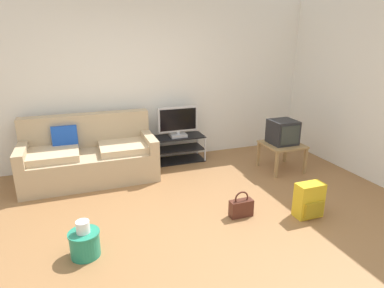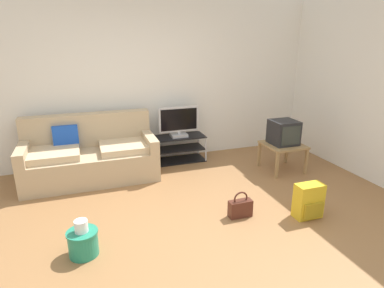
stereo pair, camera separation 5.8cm
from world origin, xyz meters
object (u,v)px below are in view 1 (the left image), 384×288
object	(u,v)px
couch	(89,157)
tv_stand	(178,149)
crt_tv	(283,132)
side_table	(282,147)
flat_tv	(178,122)
handbag	(241,207)
backpack	(309,200)
cleaning_bucket	(85,242)

from	to	relation	value
couch	tv_stand	distance (m)	1.49
tv_stand	crt_tv	distance (m)	1.77
side_table	flat_tv	bearing A→B (deg)	147.75
couch	side_table	bearing A→B (deg)	-13.47
handbag	couch	bearing A→B (deg)	132.12
crt_tv	backpack	bearing A→B (deg)	-111.45
tv_stand	crt_tv	world-z (taller)	crt_tv
side_table	handbag	bearing A→B (deg)	-139.88
side_table	crt_tv	world-z (taller)	crt_tv
couch	side_table	xyz separation A→B (m)	(2.92, -0.70, 0.04)
tv_stand	flat_tv	size ratio (longest dim) A/B	1.31
side_table	backpack	size ratio (longest dim) A/B	1.39
tv_stand	cleaning_bucket	world-z (taller)	tv_stand
flat_tv	backpack	size ratio (longest dim) A/B	1.62
tv_stand	handbag	xyz separation A→B (m)	(0.15, -2.03, -0.11)
couch	handbag	xyz separation A→B (m)	(1.62, -1.79, -0.22)
tv_stand	flat_tv	world-z (taller)	flat_tv
flat_tv	cleaning_bucket	size ratio (longest dim) A/B	1.79
backpack	handbag	world-z (taller)	backpack
flat_tv	crt_tv	world-z (taller)	flat_tv
backpack	cleaning_bucket	xyz separation A→B (m)	(-2.55, 0.12, -0.05)
side_table	handbag	distance (m)	1.72
flat_tv	tv_stand	bearing A→B (deg)	90.00
crt_tv	backpack	xyz separation A→B (m)	(-0.54, -1.38, -0.42)
handbag	cleaning_bucket	distance (m)	1.80
handbag	backpack	bearing A→B (deg)	-19.41
tv_stand	cleaning_bucket	xyz separation A→B (m)	(-1.63, -2.18, -0.07)
couch	cleaning_bucket	distance (m)	1.96
flat_tv	backpack	world-z (taller)	flat_tv
crt_tv	cleaning_bucket	bearing A→B (deg)	-157.81
couch	side_table	world-z (taller)	couch
flat_tv	cleaning_bucket	bearing A→B (deg)	-127.14
tv_stand	handbag	bearing A→B (deg)	-85.66
flat_tv	side_table	xyz separation A→B (m)	(1.45, -0.92, -0.32)
couch	flat_tv	xyz separation A→B (m)	(1.47, 0.22, 0.36)
tv_stand	handbag	world-z (taller)	tv_stand
tv_stand	cleaning_bucket	bearing A→B (deg)	-126.86
cleaning_bucket	couch	bearing A→B (deg)	85.04
flat_tv	crt_tv	bearing A→B (deg)	-31.79
couch	crt_tv	bearing A→B (deg)	-13.17
crt_tv	flat_tv	bearing A→B (deg)	148.21
crt_tv	backpack	distance (m)	1.54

